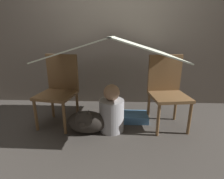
# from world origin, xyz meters

# --- Properties ---
(ground_plane) EXTENTS (8.80, 8.80, 0.00)m
(ground_plane) POSITION_xyz_m (0.00, 0.00, 0.00)
(ground_plane) COLOR #47423D
(wall_back) EXTENTS (7.00, 0.05, 2.50)m
(wall_back) POSITION_xyz_m (0.00, 1.01, 1.25)
(wall_back) COLOR #6B6056
(wall_back) RESTS_ON ground_plane
(chair_left) EXTENTS (0.50, 0.50, 0.90)m
(chair_left) POSITION_xyz_m (-0.69, 0.21, 0.49)
(chair_left) COLOR brown
(chair_left) RESTS_ON ground_plane
(chair_right) EXTENTS (0.49, 0.49, 0.90)m
(chair_right) POSITION_xyz_m (0.69, 0.21, 0.49)
(chair_right) COLOR brown
(chair_right) RESTS_ON ground_plane
(sheet_canopy) EXTENTS (1.41, 1.17, 0.23)m
(sheet_canopy) POSITION_xyz_m (0.00, 0.12, 1.01)
(sheet_canopy) COLOR silver
(person_front) EXTENTS (0.30, 0.30, 0.59)m
(person_front) POSITION_xyz_m (0.00, 0.02, 0.25)
(person_front) COLOR #B2B2B7
(person_front) RESTS_ON ground_plane
(dog) EXTENTS (0.47, 0.41, 0.38)m
(dog) POSITION_xyz_m (-0.29, -0.10, 0.17)
(dog) COLOR #332D28
(dog) RESTS_ON ground_plane
(floor_cushion) EXTENTS (0.34, 0.27, 0.10)m
(floor_cushion) POSITION_xyz_m (0.31, 0.28, 0.05)
(floor_cushion) COLOR #4C7FB2
(floor_cushion) RESTS_ON ground_plane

